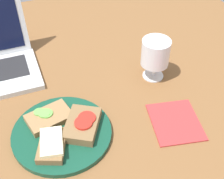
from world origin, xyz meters
TOP-DOWN VIEW (x-y plane):
  - wooden_table at (0.00, 0.00)cm, footprint 140.00×140.00cm
  - plate at (-11.91, -6.77)cm, footprint 25.21×25.21cm
  - sandwich_with_cucumber at (-13.95, -1.80)cm, footprint 12.63×9.70cm
  - sandwich_with_cheese at (-15.18, -10.93)cm, footprint 9.39×11.51cm
  - sandwich_with_tomato at (-6.60, -7.54)cm, footprint 12.45×13.67cm
  - wine_glass at (20.05, 5.97)cm, footprint 8.38×8.38cm
  - napkin at (17.08, -13.28)cm, footprint 15.09×16.82cm

SIDE VIEW (x-z plane):
  - wooden_table at x=0.00cm, z-range 0.00..3.00cm
  - napkin at x=17.08cm, z-range 3.00..3.40cm
  - plate at x=-11.91cm, z-range 3.00..4.37cm
  - sandwich_with_cucumber at x=-13.95cm, z-range 4.21..6.48cm
  - sandwich_with_cheese at x=-15.18cm, z-range 4.27..7.03cm
  - sandwich_with_tomato at x=-6.60cm, z-range 4.20..7.21cm
  - wine_glass at x=20.05cm, z-range 4.85..17.74cm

